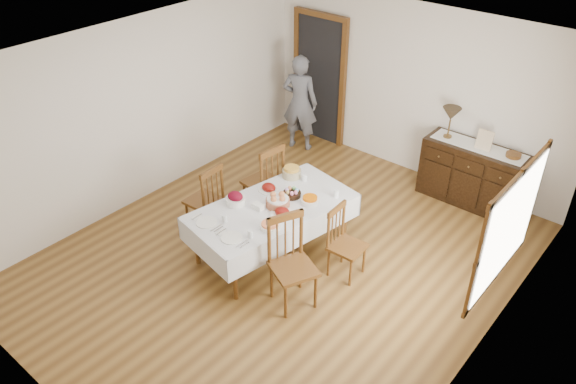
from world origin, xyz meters
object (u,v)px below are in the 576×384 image
Objects in this scene: chair_left_far at (265,180)px; chair_right_near at (291,261)px; sideboard at (474,175)px; chair_left_near at (206,198)px; person at (300,100)px; dining_table at (272,212)px; table_lamp at (451,115)px; chair_right_far at (344,242)px.

chair_right_near is (1.37, -1.10, 0.00)m from chair_left_far.
sideboard is (0.70, 3.21, -0.11)m from chair_right_near.
chair_left_near is 3.77m from sideboard.
chair_right_near is at bearing 76.47° from chair_left_near.
sideboard is (2.07, 2.11, -0.11)m from chair_left_far.
person reaches higher than chair_left_far.
sideboard is 3.00m from person.
dining_table is 1.28× the size of person.
chair_right_near reaches higher than dining_table.
chair_left_far reaches higher than dining_table.
dining_table is at bearing 53.86° from chair_left_far.
table_lamp is at bearing 180.00° from sideboard.
chair_left_far is (-0.63, 0.58, -0.06)m from dining_table.
chair_right_near reaches higher than chair_right_far.
sideboard is at bearing 141.79° from chair_left_far.
chair_left_near is 0.85m from chair_left_far.
chair_left_far is 1.75m from chair_right_near.
person is (-2.26, 2.95, 0.30)m from chair_right_near.
chair_left_far is at bearing 95.59° from person.
chair_left_far is 2.38× the size of table_lamp.
chair_left_near is at bearing 81.62° from person.
dining_table is 2.01× the size of chair_left_far.
table_lamp is at bearing 143.21° from chair_left_near.
person reaches higher than sideboard.
chair_right_far is at bearing -90.85° from table_lamp.
chair_left_near is 3.56m from table_lamp.
chair_right_near is 3.73m from person.
chair_left_far is (0.34, 0.78, 0.05)m from chair_left_near.
chair_left_far is 1.19× the size of chair_right_far.
chair_right_far is at bearing 83.93° from chair_left_far.
table_lamp is (0.22, 3.21, 0.69)m from chair_right_near.
chair_left_near is 1.74m from chair_right_near.
dining_table is at bearing -118.12° from sideboard.
dining_table is 3.06m from sideboard.
chair_right_near is 1.20× the size of chair_right_far.
chair_left_near is 0.91× the size of chair_left_far.
chair_left_far is at bearing 148.26° from dining_table.
chair_left_near is 0.90× the size of chair_right_near.
person is (-2.44, 2.19, 0.40)m from chair_right_far.
chair_left_far is 0.99× the size of chair_right_near.
sideboard is (0.52, 2.45, -0.02)m from chair_right_far.
sideboard is (2.41, 2.89, -0.06)m from chair_left_near.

